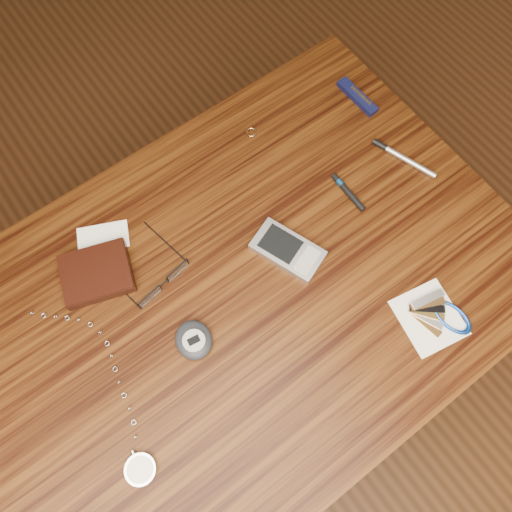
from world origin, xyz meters
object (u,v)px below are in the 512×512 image
at_px(wallet_and_card, 97,273).
at_px(pedometer, 194,340).
at_px(pocket_watch, 137,462).
at_px(silver_pen, 399,156).
at_px(pocket_knife, 357,97).
at_px(desk, 242,307).
at_px(pda_phone, 288,250).
at_px(eyeglasses, 161,281).
at_px(notepad_keys, 440,316).

xyz_separation_m(wallet_and_card, pedometer, (0.07, -0.20, -0.00)).
relative_size(pocket_watch, silver_pen, 2.61).
relative_size(pocket_watch, pocket_knife, 3.41).
distance_m(desk, pocket_knife, 0.48).
xyz_separation_m(pocket_watch, pedometer, (0.17, 0.10, 0.01)).
bearing_deg(pedometer, pocket_knife, 21.79).
distance_m(pocket_knife, silver_pen, 0.15).
bearing_deg(desk, pda_phone, 5.29).
bearing_deg(eyeglasses, pedometer, -95.77).
height_order(desk, pedometer, pedometer).
distance_m(notepad_keys, pocket_knife, 0.47).
xyz_separation_m(wallet_and_card, eyeglasses, (0.08, -0.08, -0.00)).
relative_size(wallet_and_card, pocket_watch, 0.49).
xyz_separation_m(eyeglasses, pocket_knife, (0.53, 0.10, -0.00)).
bearing_deg(pocket_knife, eyeglasses, -169.51).
height_order(eyeglasses, pocket_watch, eyeglasses).
bearing_deg(eyeglasses, pda_phone, -21.51).
xyz_separation_m(pedometer, pocket_knife, (0.54, 0.22, -0.01)).
distance_m(eyeglasses, pocket_knife, 0.54).
distance_m(desk, pda_phone, 0.16).
bearing_deg(pedometer, notepad_keys, -30.55).
bearing_deg(silver_pen, pocket_watch, -166.39).
distance_m(pda_phone, silver_pen, 0.29).
bearing_deg(eyeglasses, notepad_keys, -43.62).
bearing_deg(pocket_watch, pda_phone, 19.24).
bearing_deg(pda_phone, silver_pen, 5.60).
bearing_deg(eyeglasses, desk, -42.98).
bearing_deg(pedometer, eyeglasses, 84.23).
xyz_separation_m(pocket_knife, silver_pen, (-0.03, -0.15, -0.00)).
height_order(pda_phone, notepad_keys, pda_phone).
bearing_deg(desk, pedometer, -167.41).
xyz_separation_m(pda_phone, silver_pen, (0.29, 0.03, -0.00)).
height_order(desk, notepad_keys, notepad_keys).
relative_size(pda_phone, pocket_knife, 1.38).
relative_size(desk, wallet_and_card, 5.96).
bearing_deg(notepad_keys, pedometer, 149.45).
xyz_separation_m(notepad_keys, pocket_knife, (0.18, 0.43, 0.00)).
bearing_deg(desk, notepad_keys, -43.88).
bearing_deg(pocket_watch, wallet_and_card, 71.05).
distance_m(desk, notepad_keys, 0.36).
relative_size(pedometer, notepad_keys, 0.61).
bearing_deg(notepad_keys, eyeglasses, 136.38).
bearing_deg(pocket_watch, eyeglasses, 50.13).
bearing_deg(pedometer, desk, 12.59).
height_order(wallet_and_card, pda_phone, wallet_and_card).
height_order(desk, silver_pen, silver_pen).
bearing_deg(pda_phone, pocket_knife, 29.63).
bearing_deg(wallet_and_card, pocket_watch, -108.95).
bearing_deg(silver_pen, desk, -174.48).
xyz_separation_m(desk, pocket_knife, (0.43, 0.19, 0.11)).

